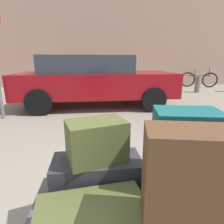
% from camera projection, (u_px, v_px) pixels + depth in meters
% --- Properties ---
extents(luggage_cart, '(1.29, 0.89, 0.34)m').
position_uv_depth(luggage_cart, '(130.00, 222.00, 1.23)').
color(luggage_cart, '#4C4C51').
rests_on(luggage_cart, ground_plane).
extents(duffel_bag_charcoal_rear_left, '(0.63, 0.32, 0.29)m').
position_uv_depth(duffel_bag_charcoal_rear_left, '(97.00, 177.00, 1.35)').
color(duffel_bag_charcoal_rear_left, '#2D2D33').
rests_on(duffel_bag_charcoal_rear_left, luggage_cart).
extents(suitcase_teal_stacked_top, '(0.39, 0.30, 0.69)m').
position_uv_depth(suitcase_teal_stacked_top, '(183.00, 167.00, 1.11)').
color(suitcase_teal_stacked_top, '#144C51').
rests_on(suitcase_teal_stacked_top, luggage_cart).
extents(suitcase_brown_rear_right, '(0.47, 0.30, 0.68)m').
position_uv_depth(suitcase_brown_rear_right, '(192.00, 202.00, 0.84)').
color(suitcase_brown_rear_right, '#51331E').
rests_on(suitcase_brown_rear_right, luggage_cart).
extents(duffel_bag_olive_topmost_pile, '(0.44, 0.35, 0.28)m').
position_uv_depth(duffel_bag_olive_topmost_pile, '(96.00, 140.00, 1.28)').
color(duffel_bag_olive_topmost_pile, '#4C5128').
rests_on(duffel_bag_olive_topmost_pile, duffel_bag_charcoal_rear_left).
extents(parked_car, '(4.33, 1.98, 1.42)m').
position_uv_depth(parked_car, '(94.00, 80.00, 5.39)').
color(parked_car, maroon).
rests_on(parked_car, ground_plane).
extents(bicycle_leaning, '(1.69, 0.61, 0.96)m').
position_uv_depth(bicycle_leaning, '(199.00, 79.00, 9.39)').
color(bicycle_leaning, black).
rests_on(bicycle_leaning, ground_plane).
extents(bollard_kerb_near, '(0.21, 0.21, 0.68)m').
position_uv_depth(bollard_kerb_near, '(166.00, 85.00, 7.67)').
color(bollard_kerb_near, '#72665B').
rests_on(bollard_kerb_near, ground_plane).
extents(bollard_kerb_mid, '(0.21, 0.21, 0.68)m').
position_uv_depth(bollard_kerb_mid, '(197.00, 84.00, 7.79)').
color(bollard_kerb_mid, '#72665B').
rests_on(bollard_kerb_mid, ground_plane).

